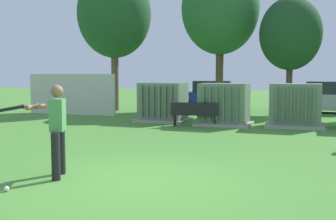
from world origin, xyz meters
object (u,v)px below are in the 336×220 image
(transformer_west, at_px, (163,103))
(park_bench, at_px, (195,112))
(transformer_mid_east, at_px, (295,106))
(parked_car_leftmost, at_px, (211,96))
(batter, at_px, (55,126))
(transformer_mid_west, at_px, (224,105))
(parked_car_left_of_center, at_px, (327,98))
(sports_ball, at_px, (6,189))

(transformer_west, relative_size, park_bench, 1.14)
(transformer_mid_east, distance_m, parked_car_leftmost, 8.66)
(transformer_mid_east, bearing_deg, batter, -113.28)
(transformer_mid_east, bearing_deg, transformer_mid_west, -173.10)
(transformer_west, bearing_deg, transformer_mid_west, -8.41)
(transformer_mid_west, height_order, transformer_mid_east, same)
(transformer_west, xyz_separation_m, parked_car_left_of_center, (6.63, 6.48, -0.04))
(transformer_mid_east, relative_size, parked_car_leftmost, 0.48)
(transformer_mid_east, xyz_separation_m, park_bench, (-3.57, -1.16, -0.25))
(transformer_mid_east, distance_m, batter, 10.11)
(transformer_mid_west, xyz_separation_m, park_bench, (-0.95, -0.84, -0.25))
(transformer_mid_west, xyz_separation_m, parked_car_left_of_center, (3.95, 6.88, -0.04))
(transformer_mid_west, relative_size, batter, 1.21)
(parked_car_left_of_center, bearing_deg, transformer_west, -135.62)
(transformer_mid_east, height_order, sports_ball, transformer_mid_east)
(park_bench, height_order, parked_car_left_of_center, parked_car_left_of_center)
(sports_ball, xyz_separation_m, parked_car_left_of_center, (5.53, 16.93, 0.71))
(transformer_west, distance_m, sports_ball, 10.53)
(transformer_mid_west, distance_m, batter, 9.08)
(sports_ball, bearing_deg, transformer_mid_west, 81.08)
(transformer_west, height_order, sports_ball, transformer_west)
(transformer_west, height_order, transformer_mid_east, same)
(batter, distance_m, parked_car_left_of_center, 16.72)
(sports_ball, bearing_deg, batter, 79.48)
(transformer_mid_east, distance_m, parked_car_left_of_center, 6.70)
(transformer_west, distance_m, transformer_mid_west, 2.70)
(transformer_mid_east, xyz_separation_m, sports_ball, (-4.20, -10.37, -0.74))
(parked_car_left_of_center, bearing_deg, sports_ball, -108.09)
(transformer_west, xyz_separation_m, transformer_mid_west, (2.67, -0.40, 0.00))
(park_bench, bearing_deg, transformer_west, 144.24)
(transformer_mid_west, relative_size, parked_car_left_of_center, 0.48)
(transformer_mid_west, xyz_separation_m, batter, (-1.38, -8.97, 0.19))
(batter, distance_m, sports_ball, 1.44)
(batter, bearing_deg, transformer_west, 97.88)
(transformer_mid_west, bearing_deg, transformer_mid_east, 6.90)
(transformer_west, relative_size, transformer_mid_west, 1.00)
(batter, relative_size, sports_ball, 19.33)
(parked_car_leftmost, bearing_deg, sports_ball, -87.55)
(transformer_west, distance_m, transformer_mid_east, 5.29)
(batter, xyz_separation_m, parked_car_left_of_center, (5.33, 15.85, -0.22))
(transformer_mid_west, height_order, park_bench, transformer_mid_west)
(parked_car_left_of_center, bearing_deg, transformer_mid_east, -101.48)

